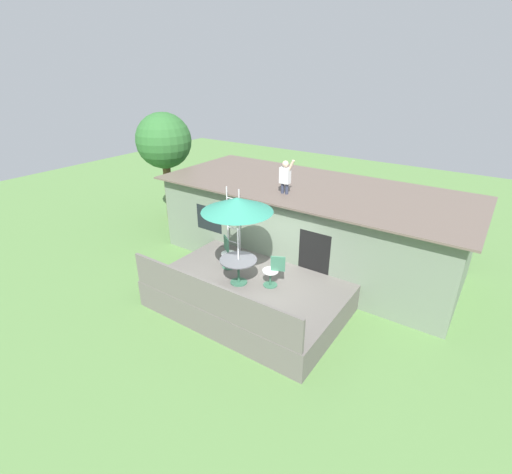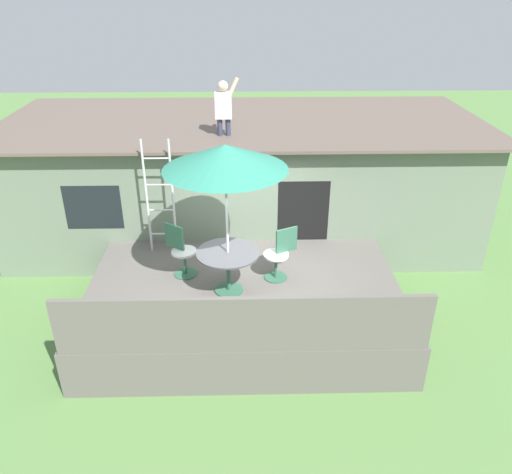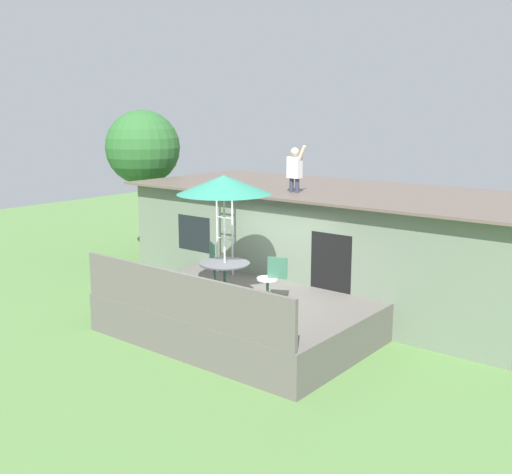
% 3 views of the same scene
% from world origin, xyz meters
% --- Properties ---
extents(ground_plane, '(40.00, 40.00, 0.00)m').
position_xyz_m(ground_plane, '(0.00, 0.00, 0.00)').
color(ground_plane, '#567F42').
extents(house, '(10.50, 4.50, 2.72)m').
position_xyz_m(house, '(-0.00, 3.60, 1.37)').
color(house, slate).
rests_on(house, ground).
extents(deck, '(5.33, 3.60, 0.80)m').
position_xyz_m(deck, '(0.00, 0.00, 0.40)').
color(deck, '#605B56').
rests_on(deck, ground).
extents(deck_railing, '(5.23, 0.08, 0.90)m').
position_xyz_m(deck_railing, '(0.00, -1.75, 1.25)').
color(deck_railing, '#605B56').
rests_on(deck_railing, deck).
extents(patio_table, '(1.04, 1.04, 0.74)m').
position_xyz_m(patio_table, '(-0.25, -0.21, 1.39)').
color(patio_table, '#33664C').
rests_on(patio_table, deck).
extents(patio_umbrella, '(1.90, 1.90, 2.54)m').
position_xyz_m(patio_umbrella, '(-0.25, -0.21, 3.15)').
color(patio_umbrella, silver).
rests_on(patio_umbrella, deck).
extents(step_ladder, '(0.52, 0.04, 2.20)m').
position_xyz_m(step_ladder, '(-1.53, 1.24, 1.90)').
color(step_ladder, silver).
rests_on(step_ladder, deck).
extents(person_figure, '(0.47, 0.20, 1.11)m').
position_xyz_m(person_figure, '(-0.34, 2.40, 3.33)').
color(person_figure, '#33384C').
rests_on(person_figure, house).
extents(patio_chair_left, '(0.56, 0.46, 0.92)m').
position_xyz_m(patio_chair_left, '(-1.09, 0.37, 1.26)').
color(patio_chair_left, '#33664C').
rests_on(patio_chair_left, deck).
extents(patio_chair_right, '(0.59, 0.44, 0.92)m').
position_xyz_m(patio_chair_right, '(0.63, 0.21, 1.26)').
color(patio_chair_right, '#33664C').
rests_on(patio_chair_right, deck).
extents(backyard_tree, '(2.36, 2.36, 4.67)m').
position_xyz_m(backyard_tree, '(-7.12, 3.67, 3.44)').
color(backyard_tree, brown).
rests_on(backyard_tree, ground).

